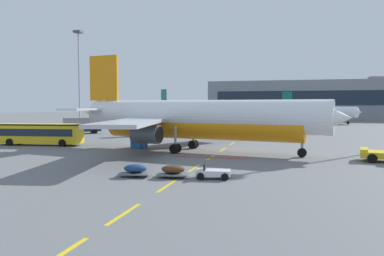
{
  "coord_description": "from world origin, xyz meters",
  "views": [
    {
      "loc": [
        26.29,
        -16.89,
        5.62
      ],
      "look_at": [
        12.43,
        35.41,
        2.29
      ],
      "focal_mm": 35.2,
      "sensor_mm": 36.0,
      "label": 1
    }
  ],
  "objects_px": {
    "baggage_train": "(174,171)",
    "airliner_mid_left": "(179,112)",
    "apron_light_mast_near": "(79,67)",
    "apron_shuttle_bus": "(39,133)",
    "airliner_far_center": "(317,113)",
    "airliner_foreground": "(196,119)",
    "catering_truck": "(81,125)",
    "fuel_service_truck": "(145,127)",
    "uld_cargo_container": "(139,142)"
  },
  "relations": [
    {
      "from": "airliner_foreground",
      "to": "airliner_far_center",
      "type": "xyz_separation_m",
      "value": [
        18.73,
        79.48,
        -0.72
      ]
    },
    {
      "from": "airliner_foreground",
      "to": "airliner_far_center",
      "type": "bearing_deg",
      "value": 76.74
    },
    {
      "from": "apron_shuttle_bus",
      "to": "apron_light_mast_near",
      "type": "distance_m",
      "value": 38.62
    },
    {
      "from": "apron_shuttle_bus",
      "to": "apron_light_mast_near",
      "type": "bearing_deg",
      "value": 112.84
    },
    {
      "from": "fuel_service_truck",
      "to": "airliner_far_center",
      "type": "bearing_deg",
      "value": 60.75
    },
    {
      "from": "airliner_far_center",
      "to": "catering_truck",
      "type": "xyz_separation_m",
      "value": [
        -47.28,
        -58.16,
        -1.59
      ]
    },
    {
      "from": "airliner_mid_left",
      "to": "baggage_train",
      "type": "xyz_separation_m",
      "value": [
        23.57,
        -79.64,
        -2.92
      ]
    },
    {
      "from": "fuel_service_truck",
      "to": "airliner_foreground",
      "type": "bearing_deg",
      "value": -53.65
    },
    {
      "from": "airliner_foreground",
      "to": "apron_light_mast_near",
      "type": "distance_m",
      "value": 51.93
    },
    {
      "from": "airliner_mid_left",
      "to": "fuel_service_truck",
      "type": "height_order",
      "value": "airliner_mid_left"
    },
    {
      "from": "baggage_train",
      "to": "apron_light_mast_near",
      "type": "relative_size",
      "value": 0.38
    },
    {
      "from": "baggage_train",
      "to": "airliner_mid_left",
      "type": "bearing_deg",
      "value": 106.48
    },
    {
      "from": "catering_truck",
      "to": "baggage_train",
      "type": "height_order",
      "value": "catering_truck"
    },
    {
      "from": "apron_light_mast_near",
      "to": "apron_shuttle_bus",
      "type": "bearing_deg",
      "value": -67.16
    },
    {
      "from": "baggage_train",
      "to": "uld_cargo_container",
      "type": "relative_size",
      "value": 4.41
    },
    {
      "from": "apron_shuttle_bus",
      "to": "catering_truck",
      "type": "height_order",
      "value": "catering_truck"
    },
    {
      "from": "airliner_far_center",
      "to": "fuel_service_truck",
      "type": "distance_m",
      "value": 68.31
    },
    {
      "from": "airliner_far_center",
      "to": "apron_shuttle_bus",
      "type": "xyz_separation_m",
      "value": [
        -41.58,
        -78.22,
        -1.48
      ]
    },
    {
      "from": "airliner_mid_left",
      "to": "catering_truck",
      "type": "distance_m",
      "value": 42.62
    },
    {
      "from": "airliner_mid_left",
      "to": "uld_cargo_container",
      "type": "height_order",
      "value": "airliner_mid_left"
    },
    {
      "from": "apron_shuttle_bus",
      "to": "fuel_service_truck",
      "type": "xyz_separation_m",
      "value": [
        8.21,
        18.64,
        -0.1
      ]
    },
    {
      "from": "apron_shuttle_bus",
      "to": "catering_truck",
      "type": "relative_size",
      "value": 1.81
    },
    {
      "from": "airliner_mid_left",
      "to": "apron_shuttle_bus",
      "type": "bearing_deg",
      "value": -91.58
    },
    {
      "from": "catering_truck",
      "to": "uld_cargo_container",
      "type": "bearing_deg",
      "value": -43.96
    },
    {
      "from": "apron_shuttle_bus",
      "to": "airliner_foreground",
      "type": "bearing_deg",
      "value": -3.15
    },
    {
      "from": "airliner_mid_left",
      "to": "apron_shuttle_bus",
      "type": "height_order",
      "value": "airliner_mid_left"
    },
    {
      "from": "fuel_service_truck",
      "to": "catering_truck",
      "type": "bearing_deg",
      "value": 174.16
    },
    {
      "from": "airliner_foreground",
      "to": "airliner_mid_left",
      "type": "xyz_separation_m",
      "value": [
        -21.14,
        63.26,
        -0.5
      ]
    },
    {
      "from": "airliner_mid_left",
      "to": "airliner_foreground",
      "type": "bearing_deg",
      "value": -71.52
    },
    {
      "from": "catering_truck",
      "to": "apron_light_mast_near",
      "type": "bearing_deg",
      "value": 121.95
    },
    {
      "from": "fuel_service_truck",
      "to": "baggage_train",
      "type": "bearing_deg",
      "value": -64.81
    },
    {
      "from": "airliner_mid_left",
      "to": "baggage_train",
      "type": "distance_m",
      "value": 83.11
    },
    {
      "from": "apron_shuttle_bus",
      "to": "apron_light_mast_near",
      "type": "relative_size",
      "value": 0.54
    },
    {
      "from": "catering_truck",
      "to": "airliner_foreground",
      "type": "bearing_deg",
      "value": -36.75
    },
    {
      "from": "catering_truck",
      "to": "apron_light_mast_near",
      "type": "xyz_separation_m",
      "value": [
        -8.47,
        13.58,
        12.69
      ]
    },
    {
      "from": "fuel_service_truck",
      "to": "apron_light_mast_near",
      "type": "bearing_deg",
      "value": 146.16
    },
    {
      "from": "fuel_service_truck",
      "to": "apron_shuttle_bus",
      "type": "bearing_deg",
      "value": -113.76
    },
    {
      "from": "airliner_far_center",
      "to": "apron_shuttle_bus",
      "type": "bearing_deg",
      "value": -117.99
    },
    {
      "from": "catering_truck",
      "to": "apron_light_mast_near",
      "type": "distance_m",
      "value": 20.43
    },
    {
      "from": "airliner_foreground",
      "to": "catering_truck",
      "type": "xyz_separation_m",
      "value": [
        -28.55,
        21.32,
        -2.3
      ]
    },
    {
      "from": "airliner_mid_left",
      "to": "airliner_far_center",
      "type": "distance_m",
      "value": 43.04
    },
    {
      "from": "airliner_far_center",
      "to": "airliner_mid_left",
      "type": "bearing_deg",
      "value": -157.86
    },
    {
      "from": "apron_shuttle_bus",
      "to": "uld_cargo_container",
      "type": "height_order",
      "value": "apron_shuttle_bus"
    },
    {
      "from": "airliner_far_center",
      "to": "apron_light_mast_near",
      "type": "distance_m",
      "value": 72.24
    },
    {
      "from": "airliner_foreground",
      "to": "apron_light_mast_near",
      "type": "xyz_separation_m",
      "value": [
        -37.02,
        34.9,
        10.39
      ]
    },
    {
      "from": "airliner_mid_left",
      "to": "fuel_service_truck",
      "type": "bearing_deg",
      "value": -81.48
    },
    {
      "from": "baggage_train",
      "to": "uld_cargo_container",
      "type": "distance_m",
      "value": 20.66
    },
    {
      "from": "airliner_far_center",
      "to": "apron_light_mast_near",
      "type": "xyz_separation_m",
      "value": [
        -55.75,
        -44.58,
        11.1
      ]
    },
    {
      "from": "airliner_foreground",
      "to": "airliner_mid_left",
      "type": "distance_m",
      "value": 66.7
    },
    {
      "from": "airliner_mid_left",
      "to": "fuel_service_truck",
      "type": "relative_size",
      "value": 3.73
    }
  ]
}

